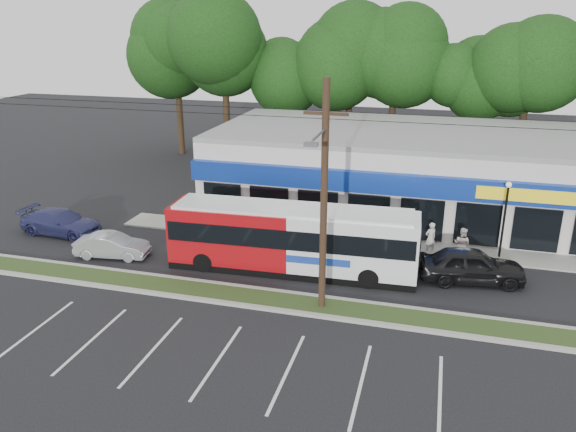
{
  "coord_description": "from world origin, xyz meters",
  "views": [
    {
      "loc": [
        7.44,
        -20.68,
        12.21
      ],
      "look_at": [
        0.35,
        5.0,
        2.7
      ],
      "focal_mm": 35.0,
      "sensor_mm": 36.0,
      "label": 1
    }
  ],
  "objects_px": {
    "car_dark": "(472,265)",
    "car_silver": "(112,246)",
    "lamp_post": "(505,211)",
    "car_blue": "(61,222)",
    "utility_pole": "(320,191)",
    "pedestrian_a": "(430,238)",
    "metrobus": "(292,237)",
    "pedestrian_b": "(462,244)"
  },
  "relations": [
    {
      "from": "utility_pole",
      "to": "car_dark",
      "type": "bearing_deg",
      "value": 34.71
    },
    {
      "from": "car_dark",
      "to": "car_silver",
      "type": "height_order",
      "value": "car_dark"
    },
    {
      "from": "lamp_post",
      "to": "pedestrian_a",
      "type": "height_order",
      "value": "lamp_post"
    },
    {
      "from": "metrobus",
      "to": "lamp_post",
      "type": "bearing_deg",
      "value": 20.06
    },
    {
      "from": "lamp_post",
      "to": "car_silver",
      "type": "relative_size",
      "value": 1.09
    },
    {
      "from": "car_blue",
      "to": "car_dark",
      "type": "bearing_deg",
      "value": -86.92
    },
    {
      "from": "pedestrian_a",
      "to": "pedestrian_b",
      "type": "relative_size",
      "value": 0.99
    },
    {
      "from": "metrobus",
      "to": "pedestrian_a",
      "type": "distance_m",
      "value": 7.83
    },
    {
      "from": "car_dark",
      "to": "car_silver",
      "type": "distance_m",
      "value": 18.54
    },
    {
      "from": "car_blue",
      "to": "pedestrian_b",
      "type": "xyz_separation_m",
      "value": [
        22.77,
        2.36,
        0.18
      ]
    },
    {
      "from": "metrobus",
      "to": "car_silver",
      "type": "xyz_separation_m",
      "value": [
        -9.71,
        -1.0,
        -1.13
      ]
    },
    {
      "from": "utility_pole",
      "to": "metrobus",
      "type": "xyz_separation_m",
      "value": [
        -2.12,
        3.57,
        -3.64
      ]
    },
    {
      "from": "car_dark",
      "to": "car_silver",
      "type": "bearing_deg",
      "value": 87.25
    },
    {
      "from": "lamp_post",
      "to": "pedestrian_b",
      "type": "height_order",
      "value": "lamp_post"
    },
    {
      "from": "metrobus",
      "to": "car_silver",
      "type": "relative_size",
      "value": 3.21
    },
    {
      "from": "car_blue",
      "to": "pedestrian_b",
      "type": "bearing_deg",
      "value": -80.5
    },
    {
      "from": "lamp_post",
      "to": "car_dark",
      "type": "relative_size",
      "value": 0.85
    },
    {
      "from": "lamp_post",
      "to": "car_dark",
      "type": "xyz_separation_m",
      "value": [
        -1.57,
        -3.3,
        -1.82
      ]
    },
    {
      "from": "car_silver",
      "to": "car_dark",
      "type": "bearing_deg",
      "value": -92.01
    },
    {
      "from": "lamp_post",
      "to": "utility_pole",
      "type": "bearing_deg",
      "value": -136.05
    },
    {
      "from": "car_silver",
      "to": "pedestrian_a",
      "type": "height_order",
      "value": "pedestrian_a"
    },
    {
      "from": "pedestrian_a",
      "to": "pedestrian_b",
      "type": "bearing_deg",
      "value": 128.7
    },
    {
      "from": "metrobus",
      "to": "car_dark",
      "type": "relative_size",
      "value": 2.51
    },
    {
      "from": "pedestrian_b",
      "to": "utility_pole",
      "type": "bearing_deg",
      "value": 76.51
    },
    {
      "from": "car_blue",
      "to": "pedestrian_a",
      "type": "relative_size",
      "value": 2.79
    },
    {
      "from": "utility_pole",
      "to": "lamp_post",
      "type": "bearing_deg",
      "value": 43.95
    },
    {
      "from": "car_dark",
      "to": "pedestrian_b",
      "type": "bearing_deg",
      "value": 0.67
    },
    {
      "from": "metrobus",
      "to": "pedestrian_b",
      "type": "distance_m",
      "value": 9.07
    },
    {
      "from": "car_silver",
      "to": "pedestrian_b",
      "type": "distance_m",
      "value": 18.57
    },
    {
      "from": "pedestrian_b",
      "to": "car_blue",
      "type": "bearing_deg",
      "value": 33.25
    },
    {
      "from": "pedestrian_b",
      "to": "lamp_post",
      "type": "bearing_deg",
      "value": -132.51
    },
    {
      "from": "metrobus",
      "to": "pedestrian_a",
      "type": "bearing_deg",
      "value": 28.32
    },
    {
      "from": "lamp_post",
      "to": "car_blue",
      "type": "relative_size",
      "value": 0.85
    },
    {
      "from": "utility_pole",
      "to": "car_silver",
      "type": "bearing_deg",
      "value": 167.73
    },
    {
      "from": "pedestrian_a",
      "to": "pedestrian_b",
      "type": "distance_m",
      "value": 1.68
    },
    {
      "from": "lamp_post",
      "to": "car_blue",
      "type": "height_order",
      "value": "lamp_post"
    },
    {
      "from": "pedestrian_b",
      "to": "pedestrian_a",
      "type": "bearing_deg",
      "value": 12.32
    },
    {
      "from": "lamp_post",
      "to": "car_silver",
      "type": "xyz_separation_m",
      "value": [
        -20.0,
        -5.3,
        -2.03
      ]
    },
    {
      "from": "lamp_post",
      "to": "car_dark",
      "type": "height_order",
      "value": "lamp_post"
    },
    {
      "from": "utility_pole",
      "to": "metrobus",
      "type": "relative_size",
      "value": 3.98
    },
    {
      "from": "car_dark",
      "to": "metrobus",
      "type": "bearing_deg",
      "value": 87.59
    },
    {
      "from": "car_silver",
      "to": "pedestrian_a",
      "type": "xyz_separation_m",
      "value": [
        16.38,
        5.0,
        0.25
      ]
    }
  ]
}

